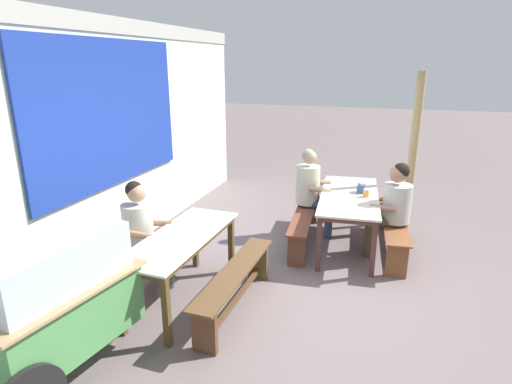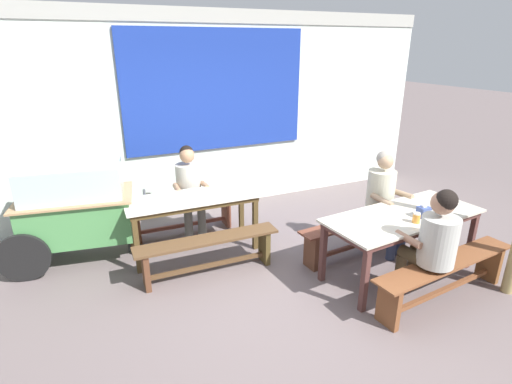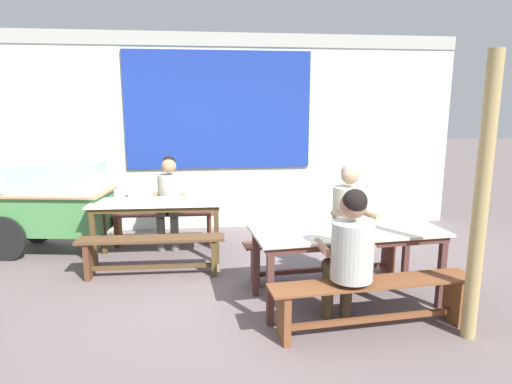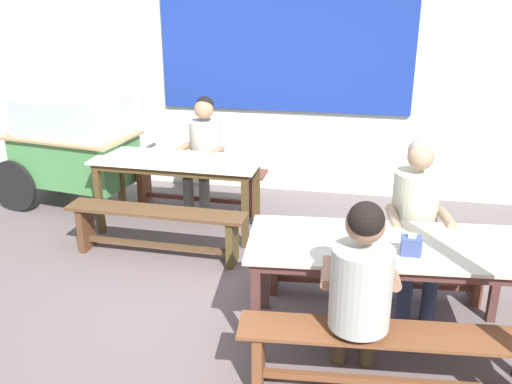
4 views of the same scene
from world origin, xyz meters
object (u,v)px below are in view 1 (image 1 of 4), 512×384
object	(u,v)px
dining_table_near	(349,200)
bench_far_front	(235,283)
condiment_jar	(366,193)
bench_near_back	(304,221)
bench_near_front	(392,229)
person_center_facing	(143,229)
food_cart	(52,299)
tissue_box	(361,188)
person_right_near_table	(312,187)
dining_table_far	(181,243)
bench_far_back	(136,265)
wooden_support_post	(413,155)
person_near_front	(392,203)

from	to	relation	value
dining_table_near	bench_far_front	xyz separation A→B (m)	(-1.98, 0.90, -0.36)
condiment_jar	bench_far_front	bearing A→B (deg)	149.97
dining_table_near	bench_near_back	distance (m)	0.70
bench_near_front	person_center_facing	size ratio (longest dim) A/B	1.48
food_cart	tissue_box	size ratio (longest dim) A/B	12.51
person_right_near_table	tissue_box	bearing A→B (deg)	-96.60
dining_table_far	food_cart	bearing A→B (deg)	162.53
dining_table_far	tissue_box	world-z (taller)	tissue_box
person_center_facing	tissue_box	bearing A→B (deg)	-47.42
bench_far_back	condiment_jar	size ratio (longest dim) A/B	13.71
person_right_near_table	condiment_jar	world-z (taller)	person_right_near_table
bench_near_front	food_cart	distance (m)	4.20
dining_table_far	bench_far_front	bearing A→B (deg)	-91.37
bench_near_back	person_right_near_table	xyz separation A→B (m)	(0.27, -0.04, 0.43)
bench_far_front	condiment_jar	distance (m)	2.29
bench_near_front	condiment_jar	xyz separation A→B (m)	(-0.10, 0.38, 0.50)
bench_near_front	bench_near_back	bearing A→B (deg)	95.05
dining_table_far	condiment_jar	size ratio (longest dim) A/B	14.91
dining_table_near	person_center_facing	xyz separation A→B (m)	(-1.85, 2.03, 0.04)
dining_table_near	tissue_box	bearing A→B (deg)	-44.87
person_center_facing	person_right_near_table	size ratio (longest dim) A/B	0.96
bench_near_back	condiment_jar	distance (m)	0.95
bench_near_front	wooden_support_post	size ratio (longest dim) A/B	0.79
bench_near_back	tissue_box	distance (m)	0.91
bench_far_back	person_center_facing	world-z (taller)	person_center_facing
bench_near_back	tissue_box	bearing A→B (deg)	-75.40
bench_near_front	tissue_box	world-z (taller)	tissue_box
bench_far_back	wooden_support_post	world-z (taller)	wooden_support_post
bench_far_front	food_cart	xyz separation A→B (m)	(-1.31, 1.01, 0.39)
person_right_near_table	person_near_front	bearing A→B (deg)	-108.81
bench_near_back	wooden_support_post	bearing A→B (deg)	-57.46
wooden_support_post	bench_near_front	bearing A→B (deg)	166.25
dining_table_far	person_near_front	world-z (taller)	person_near_front
bench_near_back	person_near_front	world-z (taller)	person_near_front
bench_far_front	bench_near_front	xyz separation A→B (m)	(2.03, -1.49, -0.01)
bench_near_back	food_cart	distance (m)	3.52
person_near_front	condiment_jar	size ratio (longest dim) A/B	11.48
bench_far_back	person_right_near_table	bearing A→B (deg)	-35.32
person_right_near_table	dining_table_near	bearing A→B (deg)	-111.38
bench_near_back	condiment_jar	world-z (taller)	condiment_jar
person_right_near_table	bench_near_front	bearing A→B (deg)	-98.19
bench_near_front	food_cart	xyz separation A→B (m)	(-3.34, 2.51, 0.41)
tissue_box	bench_far_back	bearing A→B (deg)	133.10
condiment_jar	food_cart	bearing A→B (deg)	146.72
dining_table_near	bench_near_front	bearing A→B (deg)	-84.95
bench_far_front	bench_near_back	xyz separation A→B (m)	(1.92, -0.31, -0.01)
person_center_facing	wooden_support_post	distance (m)	3.91
condiment_jar	person_center_facing	bearing A→B (deg)	128.85
dining_table_near	person_center_facing	size ratio (longest dim) A/B	1.53
food_cart	condiment_jar	world-z (taller)	food_cart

